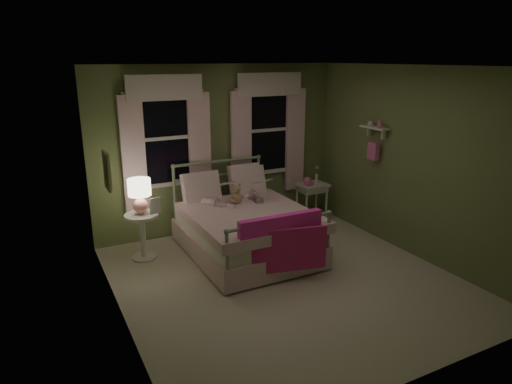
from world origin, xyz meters
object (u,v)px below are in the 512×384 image
bed (245,228)px  nightstand_left (142,230)px  table_lamp (140,193)px  teddy_bear (237,195)px  child_left (214,182)px  nightstand_right (312,190)px  child_right (249,183)px

bed → nightstand_left: 1.42m
table_lamp → teddy_bear: bearing=-9.0°
child_left → table_lamp: 1.05m
child_left → teddy_bear: bearing=128.3°
teddy_bear → child_left: bearing=150.5°
nightstand_left → nightstand_right: bearing=4.3°
child_left → nightstand_left: 1.19m
child_right → nightstand_right: child_right is taller
bed → teddy_bear: bearing=91.2°
child_left → table_lamp: (-1.05, 0.05, -0.03)m
bed → child_left: (-0.29, 0.43, 0.61)m
bed → child_left: 0.80m
nightstand_left → child_left: bearing=-2.8°
bed → nightstand_right: (1.59, 0.70, 0.17)m
child_left → nightstand_left: child_left is taller
child_left → nightstand_right: 1.95m
teddy_bear → nightstand_right: bearing=15.1°
table_lamp → nightstand_right: (2.93, 0.22, -0.40)m
nightstand_left → nightstand_right: same height
table_lamp → child_left: bearing=-2.8°
child_left → nightstand_right: bearing=166.0°
bed → table_lamp: 1.53m
table_lamp → child_right: bearing=-1.8°
child_right → teddy_bear: size_ratio=2.20×
nightstand_right → nightstand_left: bearing=-175.7°
child_right → teddy_bear: bearing=27.7°
child_right → nightstand_left: size_ratio=1.02×
teddy_bear → nightstand_right: size_ratio=0.47×
child_left → child_right: 0.57m
child_right → teddy_bear: (-0.28, -0.16, -0.11)m
nightstand_left → table_lamp: table_lamp is taller
bed → table_lamp: bearing=160.1°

